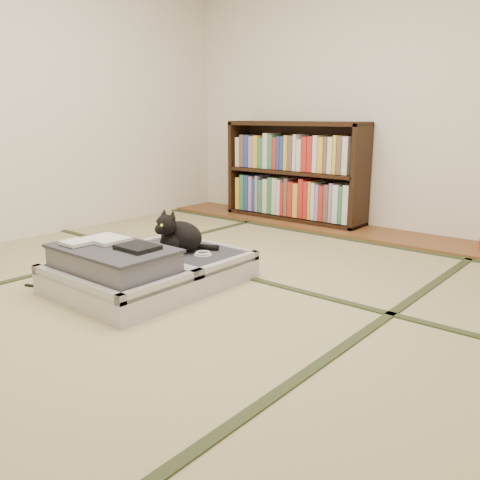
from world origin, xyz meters
The scene contains 9 objects.
floor centered at (0.00, 0.00, 0.00)m, with size 4.50×4.50×0.00m, color tan.
wood_strip centered at (0.00, 2.00, 0.01)m, with size 4.00×0.50×0.02m, color brown.
room_shell centered at (0.00, 0.00, 1.46)m, with size 4.50×4.50×4.50m.
tatami_borders centered at (0.00, 0.49, 0.00)m, with size 4.00×4.50×0.01m.
bookcase centered at (-0.71, 2.07, 0.45)m, with size 1.39×0.32×0.92m.
suitcase centered at (-0.28, -0.12, 0.11)m, with size 0.79×1.05×0.31m.
cat centered at (-0.30, 0.17, 0.26)m, with size 0.35×0.35×0.28m.
cable_coil centered at (-0.12, 0.20, 0.16)m, with size 0.11×0.11×0.03m.
hanger centered at (-0.68, -0.46, 0.01)m, with size 0.37×0.24×0.01m.
Camera 1 is at (1.95, -1.93, 0.98)m, focal length 38.00 mm.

